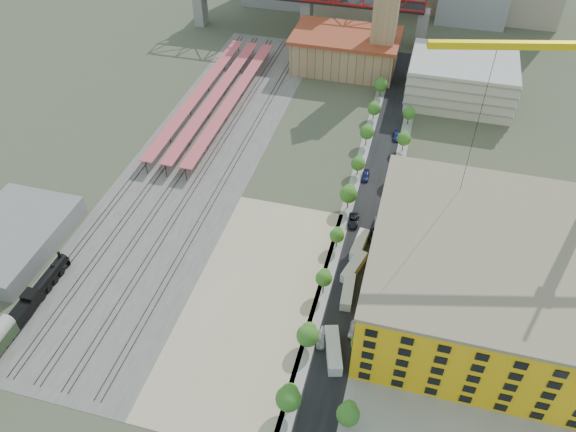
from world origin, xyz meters
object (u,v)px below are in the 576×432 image
(car_0, at_px, (321,340))
(site_trailer_c, at_px, (354,267))
(locomotive, at_px, (41,288))
(site_trailer_b, at_px, (348,292))
(site_trailer_d, at_px, (359,245))
(site_trailer_a, at_px, (333,350))
(construction_building, at_px, (477,275))

(car_0, bearing_deg, site_trailer_c, 75.22)
(locomotive, bearing_deg, site_trailer_b, 14.80)
(site_trailer_d, bearing_deg, site_trailer_c, -83.70)
(locomotive, distance_m, site_trailer_a, 66.02)
(site_trailer_d, bearing_deg, site_trailer_a, -83.70)
(construction_building, relative_size, site_trailer_b, 5.46)
(locomotive, bearing_deg, car_0, 3.44)
(site_trailer_b, bearing_deg, site_trailer_a, -93.20)
(site_trailer_b, bearing_deg, site_trailer_d, 86.80)
(site_trailer_c, relative_size, car_0, 2.10)
(site_trailer_b, bearing_deg, construction_building, 6.59)
(site_trailer_b, relative_size, site_trailer_c, 0.97)
(site_trailer_a, relative_size, site_trailer_b, 1.13)
(site_trailer_c, height_order, site_trailer_d, site_trailer_c)
(site_trailer_c, bearing_deg, site_trailer_b, -74.77)
(site_trailer_d, bearing_deg, site_trailer_b, -83.70)
(site_trailer_d, xyz_separation_m, car_0, (-3.00, -29.02, -0.51))
(site_trailer_d, bearing_deg, locomotive, -147.27)
(site_trailer_a, bearing_deg, locomotive, 164.69)
(construction_building, xyz_separation_m, locomotive, (-92.00, -21.92, -7.34))
(site_trailer_a, bearing_deg, construction_building, 21.74)
(site_trailer_c, bearing_deg, construction_building, 8.06)
(construction_building, distance_m, locomotive, 94.86)
(locomotive, distance_m, car_0, 63.13)
(site_trailer_d, height_order, car_0, site_trailer_d)
(construction_building, height_order, site_trailer_d, construction_building)
(site_trailer_c, bearing_deg, site_trailer_d, 105.23)
(locomotive, xyz_separation_m, car_0, (63.00, 3.79, -1.30))
(construction_building, height_order, site_trailer_b, construction_building)
(locomotive, distance_m, site_trailer_d, 73.71)
(site_trailer_a, xyz_separation_m, site_trailer_d, (0.00, 31.40, -0.14))
(site_trailer_b, height_order, site_trailer_c, site_trailer_c)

